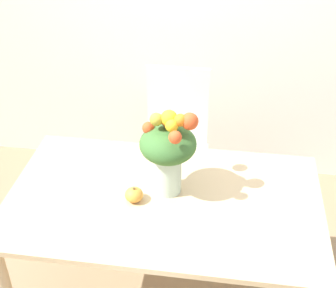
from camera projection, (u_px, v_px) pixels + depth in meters
dining_table at (164, 213)px, 2.29m from camera, size 1.50×0.88×0.78m
flower_vase at (169, 149)px, 2.15m from camera, size 0.27×0.30×0.44m
pumpkin at (134, 195)px, 2.20m from camera, size 0.09×0.09×0.08m
dining_chair_near_window at (175, 145)px, 3.06m from camera, size 0.42×0.42×1.02m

